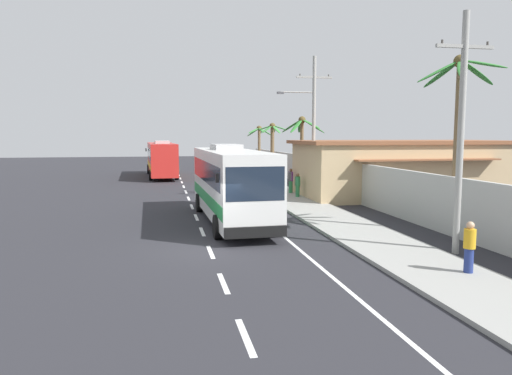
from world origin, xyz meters
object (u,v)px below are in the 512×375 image
(pedestrian_near_kerb, at_px, (469,246))
(pedestrian_far_walk, at_px, (291,180))
(palm_third, at_px, (459,101))
(utility_pole_nearest, at_px, (461,130))
(palm_fourth, at_px, (259,140))
(palm_second, at_px, (272,142))
(palm_nearest, at_px, (302,137))
(coach_bus_far_lane, at_px, (162,158))
(utility_pole_mid, at_px, (312,124))
(motorcycle_beside_bus, at_px, (245,187))
(coach_bus_foreground, at_px, (231,182))
(roadside_building, at_px, (400,168))
(pedestrian_midwalk, at_px, (298,184))

(pedestrian_near_kerb, distance_m, pedestrian_far_walk, 20.71)
(pedestrian_far_walk, distance_m, palm_third, 15.96)
(pedestrian_near_kerb, relative_size, pedestrian_far_walk, 0.90)
(utility_pole_nearest, relative_size, palm_fourth, 1.64)
(palm_second, height_order, palm_third, palm_third)
(palm_second, bearing_deg, pedestrian_near_kerb, -91.75)
(palm_nearest, distance_m, palm_third, 17.50)
(coach_bus_far_lane, distance_m, utility_pole_mid, 22.11)
(motorcycle_beside_bus, relative_size, palm_nearest, 0.34)
(pedestrian_far_walk, distance_m, palm_second, 10.64)
(utility_pole_nearest, bearing_deg, utility_pole_mid, 92.31)
(coach_bus_foreground, distance_m, roadside_building, 15.05)
(utility_pole_nearest, xyz_separation_m, palm_second, (-0.41, 28.30, -0.90))
(coach_bus_foreground, distance_m, coach_bus_far_lane, 26.92)
(pedestrian_near_kerb, relative_size, palm_second, 0.29)
(utility_pole_mid, bearing_deg, utility_pole_nearest, -87.69)
(utility_pole_mid, bearing_deg, palm_second, 89.04)
(coach_bus_foreground, relative_size, utility_pole_nearest, 1.32)
(pedestrian_near_kerb, relative_size, roadside_building, 0.11)
(coach_bus_foreground, relative_size, palm_fourth, 2.16)
(motorcycle_beside_bus, distance_m, pedestrian_midwalk, 3.99)
(coach_bus_foreground, height_order, palm_third, palm_third)
(pedestrian_midwalk, height_order, palm_second, palm_second)
(utility_pole_mid, bearing_deg, palm_nearest, 81.08)
(motorcycle_beside_bus, relative_size, roadside_building, 0.13)
(roadside_building, bearing_deg, coach_bus_far_lane, 130.62)
(utility_pole_mid, height_order, palm_fourth, utility_pole_mid)
(motorcycle_beside_bus, xyz_separation_m, palm_fourth, (4.36, 16.26, 3.17))
(utility_pole_nearest, relative_size, utility_pole_mid, 0.91)
(coach_bus_foreground, height_order, motorcycle_beside_bus, coach_bus_foreground)
(coach_bus_far_lane, height_order, motorcycle_beside_bus, coach_bus_far_lane)
(pedestrian_midwalk, xyz_separation_m, palm_third, (3.50, -12.59, 4.82))
(pedestrian_far_walk, xyz_separation_m, palm_nearest, (1.56, 2.47, 3.12))
(palm_nearest, bearing_deg, utility_pole_mid, -98.92)
(coach_bus_foreground, distance_m, utility_pole_mid, 10.29)
(palm_nearest, bearing_deg, palm_fourth, 92.72)
(palm_fourth, bearing_deg, coach_bus_far_lane, 176.20)
(motorcycle_beside_bus, bearing_deg, roadside_building, -12.69)
(pedestrian_midwalk, distance_m, palm_third, 13.93)
(coach_bus_foreground, xyz_separation_m, palm_fourth, (6.74, 26.02, 1.81))
(pedestrian_near_kerb, relative_size, utility_pole_nearest, 0.18)
(pedestrian_near_kerb, distance_m, pedestrian_midwalk, 18.44)
(utility_pole_mid, bearing_deg, coach_bus_far_lane, 117.38)
(palm_fourth, bearing_deg, motorcycle_beside_bus, -105.00)
(coach_bus_far_lane, relative_size, palm_third, 1.61)
(pedestrian_midwalk, bearing_deg, utility_pole_nearest, 124.93)
(pedestrian_far_walk, bearing_deg, utility_pole_nearest, -93.18)
(palm_second, distance_m, roadside_building, 14.36)
(pedestrian_near_kerb, bearing_deg, utility_pole_nearest, 138.94)
(pedestrian_near_kerb, bearing_deg, motorcycle_beside_bus, 175.29)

